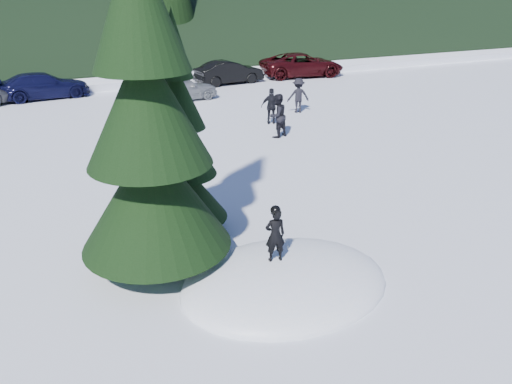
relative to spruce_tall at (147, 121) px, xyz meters
name	(u,v)px	position (x,y,z in m)	size (l,w,h in m)	color
ground	(285,284)	(2.20, -1.80, -3.32)	(200.00, 200.00, 0.00)	white
snow_mound	(285,284)	(2.20, -1.80, -3.32)	(4.48, 3.52, 0.96)	white
spruce_tall	(147,121)	(0.00, 0.00, 0.00)	(3.20, 3.20, 8.60)	#2F1F0F
spruce_short	(180,152)	(1.00, 1.40, -1.22)	(2.20, 2.20, 5.37)	#2F1F0F
child_skier	(275,235)	(2.07, -1.56, -2.25)	(0.43, 0.28, 1.17)	black
adult_0	(277,116)	(6.94, 7.88, -2.44)	(0.86, 0.67, 1.76)	black
adult_1	(272,106)	(7.65, 9.83, -2.53)	(0.93, 0.39, 1.58)	black
adult_2	(298,96)	(9.74, 11.19, -2.50)	(1.06, 0.61, 1.64)	black
car_3	(43,86)	(-1.21, 19.73, -2.63)	(1.93, 4.74, 1.38)	black
car_4	(181,88)	(5.40, 16.10, -2.67)	(1.53, 3.81, 1.30)	gray
car_5	(229,72)	(9.49, 19.48, -2.62)	(1.49, 4.27, 1.41)	black
car_6	(302,65)	(14.87, 19.86, -2.55)	(2.56, 5.55, 1.54)	black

